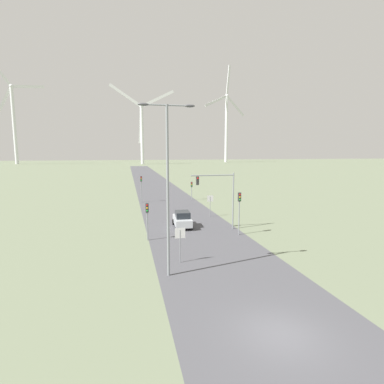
{
  "coord_description": "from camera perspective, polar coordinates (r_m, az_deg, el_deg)",
  "views": [
    {
      "loc": [
        -6.86,
        -11.92,
        8.54
      ],
      "look_at": [
        0.0,
        19.62,
        4.17
      ],
      "focal_mm": 28.0,
      "sensor_mm": 36.0,
      "label": 1
    }
  ],
  "objects": [
    {
      "name": "traffic_light_post_near_right",
      "position": [
        30.94,
        9.01,
        -2.3
      ],
      "size": [
        0.28,
        0.34,
        4.4
      ],
      "color": "gray",
      "rests_on": "ground"
    },
    {
      "name": "stop_sign_far",
      "position": [
        39.42,
        3.48,
        -1.88
      ],
      "size": [
        0.81,
        0.07,
        2.83
      ],
      "color": "gray",
      "rests_on": "ground"
    },
    {
      "name": "streetlamp",
      "position": [
        19.94,
        -4.68,
        3.73
      ],
      "size": [
        3.71,
        0.32,
        11.61
      ],
      "color": "gray",
      "rests_on": "ground"
    },
    {
      "name": "traffic_light_mast_overhead",
      "position": [
        32.51,
        5.18,
        0.51
      ],
      "size": [
        4.82,
        0.35,
        6.27
      ],
      "color": "gray",
      "rests_on": "ground"
    },
    {
      "name": "traffic_light_post_mid_right",
      "position": [
        52.82,
        -0.07,
        1.02
      ],
      "size": [
        0.28,
        0.33,
        3.24
      ],
      "color": "gray",
      "rests_on": "ground"
    },
    {
      "name": "wind_turbine_far_left",
      "position": [
        239.26,
        -30.85,
        12.12
      ],
      "size": [
        31.13,
        6.95,
        68.45
      ],
      "color": "silver",
      "rests_on": "ground"
    },
    {
      "name": "traffic_light_post_near_left",
      "position": [
        29.04,
        -8.54,
        -4.01
      ],
      "size": [
        0.28,
        0.34,
        3.65
      ],
      "color": "gray",
      "rests_on": "ground"
    },
    {
      "name": "road_surface",
      "position": [
        60.91,
        -5.68,
        -0.38
      ],
      "size": [
        10.0,
        240.0,
        0.01
      ],
      "color": "#47474C",
      "rests_on": "ground"
    },
    {
      "name": "stop_sign_near",
      "position": [
        23.24,
        -2.29,
        -8.82
      ],
      "size": [
        0.81,
        0.07,
        2.76
      ],
      "color": "gray",
      "rests_on": "ground"
    },
    {
      "name": "wind_turbine_left",
      "position": [
        209.67,
        -9.53,
        12.13
      ],
      "size": [
        42.96,
        2.6,
        52.58
      ],
      "color": "silver",
      "rests_on": "ground"
    },
    {
      "name": "car_approaching",
      "position": [
        34.17,
        -1.86,
        -5.19
      ],
      "size": [
        2.03,
        4.2,
        1.83
      ],
      "color": "#B7BCC1",
      "rests_on": "ground"
    },
    {
      "name": "ground_plane",
      "position": [
        16.19,
        16.44,
        -24.47
      ],
      "size": [
        600.0,
        600.0,
        0.0
      ],
      "primitive_type": "plane",
      "color": "#667056"
    },
    {
      "name": "wind_turbine_center",
      "position": [
        246.08,
        6.57,
        13.2
      ],
      "size": [
        38.41,
        17.08,
        75.68
      ],
      "color": "silver",
      "rests_on": "ground"
    },
    {
      "name": "traffic_light_post_mid_left",
      "position": [
        51.18,
        -9.65,
        1.66
      ],
      "size": [
        0.28,
        0.33,
        4.44
      ],
      "color": "gray",
      "rests_on": "ground"
    }
  ]
}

